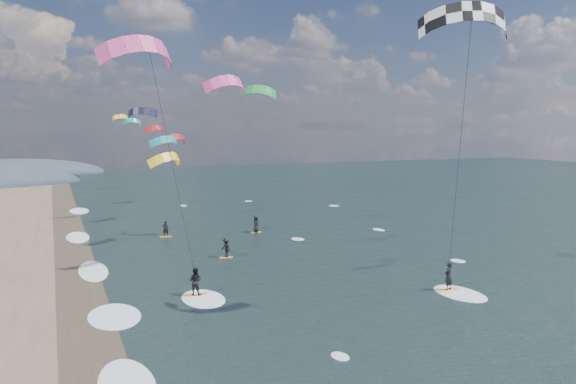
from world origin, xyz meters
name	(u,v)px	position (x,y,z in m)	size (l,w,h in m)	color
wet_sand_strip	(91,353)	(-12.00, 10.00, 0.00)	(3.00, 240.00, 0.00)	#382D23
kitesurfer_near_a	(469,74)	(7.03, 6.66, 13.45)	(8.05, 9.10, 17.30)	yellow
kitesurfer_near_b	(167,133)	(-7.66, 12.72, 10.36)	(7.23, 8.88, 15.59)	yellow
far_kitesurfers	(228,235)	(1.18, 31.32, 0.83)	(9.94, 11.52, 1.71)	yellow
bg_kite_field	(166,123)	(0.05, 53.29, 11.03)	(11.55, 75.16, 7.33)	black
shoreline_surf	(108,318)	(-10.80, 14.75, 0.00)	(2.40, 79.40, 0.11)	white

